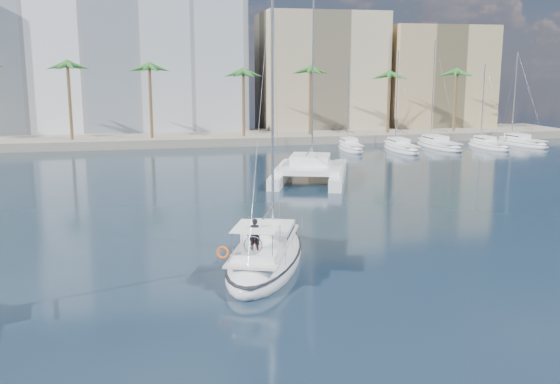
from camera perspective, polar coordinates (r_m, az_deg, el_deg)
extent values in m
plane|color=black|center=(35.98, -0.09, -6.37)|extent=(160.00, 160.00, 0.00)
cube|color=gray|center=(95.38, -7.78, 4.90)|extent=(120.00, 14.00, 1.20)
cube|color=white|center=(106.72, -15.09, 12.48)|extent=(42.00, 16.00, 28.00)
cube|color=tan|center=(107.59, 3.66, 10.69)|extent=(20.00, 14.00, 20.00)
cube|color=tan|center=(112.84, 13.91, 9.91)|extent=(18.00, 12.00, 18.00)
cylinder|color=brown|center=(91.01, -7.66, 7.54)|extent=(0.44, 0.44, 10.50)
sphere|color=#296826|center=(90.84, -7.75, 10.85)|extent=(3.60, 3.60, 3.60)
cylinder|color=brown|center=(99.63, 12.41, 7.69)|extent=(0.44, 0.44, 10.50)
sphere|color=#296826|center=(99.47, 12.54, 10.71)|extent=(3.60, 3.60, 3.60)
ellipsoid|color=white|center=(35.21, -1.31, -6.15)|extent=(7.71, 12.41, 2.46)
ellipsoid|color=black|center=(35.11, -1.31, -5.60)|extent=(7.79, 12.53, 0.18)
cube|color=silver|center=(34.73, -1.38, -4.79)|extent=(5.65, 9.26, 0.12)
cube|color=white|center=(35.94, -1.01, -3.65)|extent=(3.74, 4.52, 0.60)
cube|color=black|center=(35.93, -1.01, -3.62)|extent=(3.60, 4.10, 0.14)
cylinder|color=#B7BABF|center=(36.13, -0.68, 8.43)|extent=(0.15, 0.15, 15.53)
cylinder|color=#B7BABF|center=(34.66, -1.30, -2.16)|extent=(1.79, 4.51, 0.11)
cube|color=white|center=(32.52, -2.08, -5.47)|extent=(3.15, 3.56, 0.36)
cube|color=white|center=(32.04, -2.14, -3.18)|extent=(3.15, 3.56, 0.04)
torus|color=silver|center=(31.25, -2.48, -4.89)|extent=(0.91, 0.39, 0.96)
torus|color=#FF520D|center=(31.22, -5.26, -5.52)|extent=(0.66, 0.41, 0.64)
imported|color=black|center=(31.93, -2.34, -3.89)|extent=(0.69, 0.53, 1.68)
imported|color=maroon|center=(32.34, -2.52, -4.08)|extent=(0.67, 0.56, 1.26)
cube|color=white|center=(62.67, 0.24, 1.71)|extent=(5.71, 13.16, 1.10)
cube|color=white|center=(62.20, 5.34, 1.59)|extent=(5.71, 13.16, 1.10)
cube|color=white|center=(61.59, 2.73, 2.24)|extent=(8.33, 9.10, 0.50)
cube|color=white|center=(62.15, 2.79, 2.97)|extent=(4.88, 5.09, 1.00)
cube|color=black|center=(62.14, 2.79, 3.02)|extent=(4.72, 4.58, 0.18)
cylinder|color=#B7BABF|center=(63.55, 3.02, 10.87)|extent=(0.18, 0.18, 18.07)
ellipsoid|color=silver|center=(37.38, -0.08, -5.21)|extent=(0.24, 0.45, 0.22)
sphere|color=silver|center=(37.58, -0.15, -5.09)|extent=(0.12, 0.12, 0.12)
cube|color=gray|center=(37.31, -0.57, -5.20)|extent=(0.52, 0.19, 0.12)
cube|color=gray|center=(37.44, 0.41, -5.14)|extent=(0.52, 0.19, 0.12)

